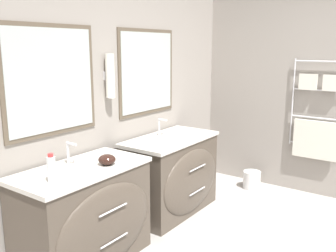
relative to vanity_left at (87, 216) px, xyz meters
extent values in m
cube|color=gray|center=(0.78, 0.38, 0.89)|extent=(5.27, 0.06, 2.60)
cube|color=brown|center=(0.00, 0.34, 1.07)|extent=(0.88, 0.01, 0.88)
cube|color=#B2BCBA|center=(0.00, 0.33, 1.07)|extent=(0.81, 0.01, 0.81)
cube|color=brown|center=(1.22, 0.34, 1.07)|extent=(0.88, 0.01, 0.88)
cube|color=#B2BCBA|center=(1.22, 0.33, 1.07)|extent=(0.81, 0.01, 0.81)
cylinder|color=white|center=(0.61, 0.28, 1.07)|extent=(0.08, 0.08, 0.40)
cube|color=silver|center=(0.61, 0.34, 1.07)|extent=(0.05, 0.02, 0.08)
cube|color=gray|center=(2.64, -0.83, 0.89)|extent=(0.06, 4.21, 2.60)
cylinder|color=silver|center=(2.58, -0.79, 0.68)|extent=(0.02, 0.02, 1.03)
cylinder|color=silver|center=(2.58, -1.08, 1.17)|extent=(0.02, 0.60, 0.02)
cylinder|color=silver|center=(2.58, -1.08, 0.85)|extent=(0.02, 0.60, 0.02)
cylinder|color=silver|center=(2.58, -1.08, 0.52)|extent=(0.02, 0.60, 0.02)
cylinder|color=silver|center=(2.58, -1.08, 0.20)|extent=(0.02, 0.60, 0.02)
cube|color=silver|center=(2.56, -1.08, 0.27)|extent=(0.04, 0.50, 0.45)
cube|color=silver|center=(2.56, -1.22, 0.93)|extent=(0.04, 0.20, 0.18)
cube|color=silver|center=(2.56, -0.95, 0.93)|extent=(0.04, 0.20, 0.18)
cube|color=#4C4238|center=(0.00, 0.04, -0.02)|extent=(1.06, 0.54, 0.78)
ellipsoid|color=#4C4238|center=(0.00, -0.23, -0.02)|extent=(0.97, 0.12, 0.66)
cube|color=beige|center=(0.00, 0.04, 0.39)|extent=(1.09, 0.56, 0.03)
ellipsoid|color=white|center=(0.00, 0.01, 0.37)|extent=(0.35, 0.31, 0.08)
cylinder|color=silver|center=(0.00, -0.30, 0.13)|extent=(0.29, 0.01, 0.01)
cylinder|color=silver|center=(0.00, -0.30, -0.12)|extent=(0.29, 0.01, 0.01)
cube|color=#4C4238|center=(1.22, 0.04, -0.02)|extent=(1.06, 0.54, 0.78)
ellipsoid|color=#4C4238|center=(1.22, -0.23, -0.02)|extent=(0.97, 0.12, 0.66)
cube|color=beige|center=(1.22, 0.04, 0.39)|extent=(1.09, 0.56, 0.03)
ellipsoid|color=white|center=(1.22, 0.01, 0.37)|extent=(0.35, 0.31, 0.08)
cylinder|color=silver|center=(1.22, -0.30, 0.13)|extent=(0.29, 0.01, 0.01)
cylinder|color=silver|center=(1.22, -0.30, -0.12)|extent=(0.29, 0.01, 0.01)
cylinder|color=silver|center=(0.00, 0.18, 0.50)|extent=(0.02, 0.02, 0.19)
cylinder|color=silver|center=(0.00, 0.13, 0.58)|extent=(0.02, 0.10, 0.02)
cylinder|color=silver|center=(-0.07, 0.18, 0.42)|extent=(0.03, 0.03, 0.04)
cylinder|color=silver|center=(0.07, 0.18, 0.42)|extent=(0.03, 0.03, 0.04)
cylinder|color=silver|center=(1.22, 0.18, 0.50)|extent=(0.02, 0.02, 0.19)
cylinder|color=silver|center=(1.22, 0.13, 0.58)|extent=(0.02, 0.10, 0.02)
cylinder|color=silver|center=(1.15, 0.18, 0.42)|extent=(0.03, 0.03, 0.04)
cylinder|color=silver|center=(1.29, 0.18, 0.42)|extent=(0.03, 0.03, 0.04)
cylinder|color=silver|center=(-0.34, -0.06, 0.50)|extent=(0.06, 0.06, 0.19)
cylinder|color=red|center=(-0.34, -0.06, 0.60)|extent=(0.04, 0.04, 0.02)
ellipsoid|color=black|center=(0.17, -0.08, 0.45)|extent=(0.14, 0.14, 0.08)
cube|color=white|center=(0.97, -0.10, 0.42)|extent=(0.08, 0.06, 0.02)
ellipsoid|color=#F2E5CC|center=(0.97, -0.10, 0.44)|extent=(0.05, 0.04, 0.02)
cylinder|color=silver|center=(2.34, -0.42, -0.30)|extent=(0.21, 0.21, 0.22)
torus|color=silver|center=(2.34, -0.42, -0.20)|extent=(0.22, 0.22, 0.01)
camera|label=1|loc=(-1.88, -2.15, 1.33)|focal=40.00mm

